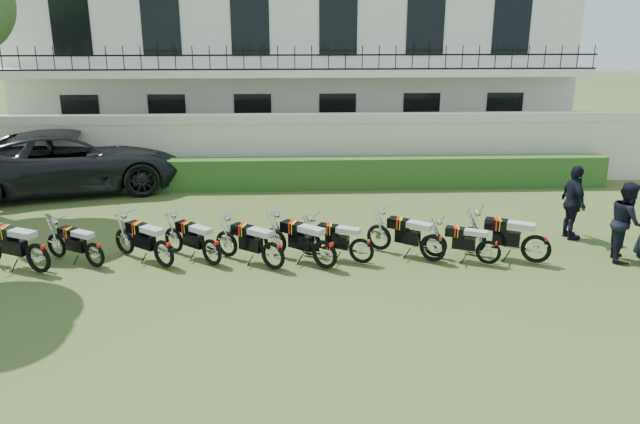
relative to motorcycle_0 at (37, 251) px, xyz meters
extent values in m
plane|color=#3B5020|center=(5.58, -0.55, -0.53)|extent=(100.00, 100.00, 0.00)
cube|color=beige|center=(5.58, 7.45, 0.47)|extent=(30.00, 0.30, 2.00)
cube|color=beige|center=(5.58, 7.45, 1.62)|extent=(30.00, 0.35, 0.30)
cube|color=#244A1A|center=(6.58, 6.65, -0.03)|extent=(18.00, 0.60, 1.00)
cube|color=white|center=(5.58, 13.45, 2.97)|extent=(20.00, 8.00, 7.00)
cube|color=white|center=(5.58, 8.75, 2.97)|extent=(20.00, 1.40, 0.25)
cube|color=black|center=(5.58, 8.10, 3.57)|extent=(20.00, 0.05, 0.05)
cube|color=black|center=(5.58, 8.10, 3.12)|extent=(20.00, 0.05, 0.05)
cube|color=black|center=(-1.92, 9.47, 1.07)|extent=(1.30, 0.12, 2.20)
cube|color=black|center=(-1.92, 9.47, 4.57)|extent=(1.30, 0.12, 2.20)
cube|color=black|center=(1.08, 9.47, 1.07)|extent=(1.30, 0.12, 2.20)
cube|color=black|center=(1.08, 9.47, 4.57)|extent=(1.30, 0.12, 2.20)
cube|color=black|center=(4.08, 9.47, 1.07)|extent=(1.30, 0.12, 2.20)
cube|color=black|center=(4.08, 9.47, 4.57)|extent=(1.30, 0.12, 2.20)
cube|color=black|center=(7.08, 9.47, 1.07)|extent=(1.30, 0.12, 2.20)
cube|color=black|center=(7.08, 9.47, 4.57)|extent=(1.30, 0.12, 2.20)
cube|color=black|center=(10.08, 9.47, 1.07)|extent=(1.30, 0.12, 2.20)
cube|color=black|center=(10.08, 9.47, 4.57)|extent=(1.30, 0.12, 2.20)
cube|color=black|center=(13.08, 9.47, 1.07)|extent=(1.30, 0.12, 2.20)
cube|color=black|center=(13.08, 9.47, 4.57)|extent=(1.30, 0.12, 2.20)
torus|color=black|center=(0.65, -0.31, -0.20)|extent=(0.65, 0.38, 0.67)
torus|color=black|center=(-0.65, 0.31, -0.20)|extent=(0.65, 0.38, 0.67)
cube|color=black|center=(0.05, -0.02, -0.03)|extent=(0.63, 0.44, 0.33)
cube|color=black|center=(-0.18, 0.09, 0.27)|extent=(0.57, 0.47, 0.24)
cube|color=red|center=(-0.18, 0.09, 0.28)|extent=(0.12, 0.31, 0.25)
cube|color=yellow|center=(-0.12, 0.06, 0.28)|extent=(0.08, 0.30, 0.25)
cube|color=#B2B2B2|center=(0.32, -0.15, 0.31)|extent=(0.66, 0.50, 0.13)
cylinder|color=silver|center=(-0.50, 0.24, 0.60)|extent=(0.31, 0.61, 0.03)
torus|color=black|center=(1.63, -0.03, -0.25)|extent=(0.53, 0.37, 0.57)
torus|color=black|center=(0.58, 0.59, -0.25)|extent=(0.53, 0.37, 0.57)
cube|color=black|center=(1.15, 0.26, -0.11)|extent=(0.53, 0.41, 0.28)
cube|color=black|center=(0.96, 0.37, 0.14)|extent=(0.49, 0.43, 0.21)
cube|color=red|center=(0.96, 0.37, 0.15)|extent=(0.12, 0.26, 0.22)
cube|color=yellow|center=(1.01, 0.34, 0.15)|extent=(0.09, 0.26, 0.22)
cube|color=#B2B2B2|center=(1.36, 0.13, 0.18)|extent=(0.56, 0.46, 0.11)
cylinder|color=silver|center=(0.70, 0.52, 0.43)|extent=(0.31, 0.50, 0.03)
torus|color=black|center=(3.16, -0.21, -0.22)|extent=(0.55, 0.46, 0.63)
torus|color=black|center=(2.10, 0.62, -0.22)|extent=(0.55, 0.46, 0.63)
cube|color=black|center=(2.67, 0.17, -0.06)|extent=(0.56, 0.50, 0.31)
cube|color=black|center=(2.48, 0.32, 0.21)|extent=(0.53, 0.50, 0.23)
cube|color=red|center=(2.48, 0.32, 0.22)|extent=(0.17, 0.29, 0.24)
cube|color=yellow|center=(2.53, 0.28, 0.22)|extent=(0.14, 0.28, 0.24)
cube|color=#B2B2B2|center=(2.89, 0.00, 0.26)|extent=(0.60, 0.55, 0.12)
cylinder|color=silver|center=(2.22, 0.52, 0.52)|extent=(0.41, 0.51, 0.03)
torus|color=black|center=(4.16, -0.11, -0.23)|extent=(0.52, 0.46, 0.60)
torus|color=black|center=(3.17, 0.72, -0.23)|extent=(0.52, 0.46, 0.60)
cube|color=black|center=(3.70, 0.27, -0.08)|extent=(0.53, 0.49, 0.30)
cube|color=black|center=(3.53, 0.42, 0.18)|extent=(0.51, 0.48, 0.22)
cube|color=red|center=(3.53, 0.42, 0.19)|extent=(0.17, 0.28, 0.23)
cube|color=yellow|center=(3.58, 0.38, 0.19)|extent=(0.14, 0.27, 0.23)
cube|color=#B2B2B2|center=(3.91, 0.10, 0.22)|extent=(0.57, 0.53, 0.12)
cylinder|color=silver|center=(3.29, 0.62, 0.48)|extent=(0.41, 0.47, 0.03)
torus|color=black|center=(5.57, -0.40, -0.22)|extent=(0.56, 0.44, 0.63)
torus|color=black|center=(4.49, 0.38, -0.22)|extent=(0.56, 0.44, 0.63)
cube|color=black|center=(5.07, -0.04, -0.07)|extent=(0.57, 0.48, 0.31)
cube|color=black|center=(4.88, 0.10, 0.21)|extent=(0.53, 0.49, 0.23)
cube|color=red|center=(4.88, 0.10, 0.22)|extent=(0.16, 0.29, 0.24)
cube|color=yellow|center=(4.93, 0.06, 0.22)|extent=(0.13, 0.28, 0.24)
cube|color=#B2B2B2|center=(5.30, -0.20, 0.25)|extent=(0.60, 0.53, 0.12)
cylinder|color=silver|center=(4.61, 0.29, 0.52)|extent=(0.39, 0.52, 0.03)
torus|color=black|center=(6.71, -0.45, -0.21)|extent=(0.58, 0.48, 0.66)
torus|color=black|center=(5.61, 0.41, -0.21)|extent=(0.58, 0.48, 0.66)
cube|color=black|center=(6.20, -0.05, -0.05)|extent=(0.59, 0.52, 0.32)
cube|color=black|center=(6.00, 0.10, 0.24)|extent=(0.55, 0.52, 0.24)
cube|color=red|center=(6.00, 0.10, 0.25)|extent=(0.17, 0.30, 0.25)
cube|color=yellow|center=(6.06, 0.06, 0.25)|extent=(0.14, 0.29, 0.25)
cube|color=#B2B2B2|center=(6.43, -0.23, 0.29)|extent=(0.63, 0.57, 0.13)
cylinder|color=silver|center=(5.73, 0.31, 0.57)|extent=(0.42, 0.53, 0.03)
torus|color=black|center=(7.57, -0.01, -0.24)|extent=(0.57, 0.33, 0.59)
torus|color=black|center=(6.43, 0.52, -0.24)|extent=(0.57, 0.33, 0.59)
cube|color=black|center=(7.04, 0.23, -0.10)|extent=(0.56, 0.38, 0.29)
cube|color=black|center=(6.84, 0.33, 0.17)|extent=(0.50, 0.41, 0.21)
cube|color=red|center=(6.84, 0.33, 0.18)|extent=(0.10, 0.27, 0.22)
cube|color=yellow|center=(6.89, 0.30, 0.18)|extent=(0.07, 0.26, 0.22)
cube|color=#B2B2B2|center=(7.28, 0.13, 0.20)|extent=(0.58, 0.43, 0.12)
cylinder|color=silver|center=(6.56, 0.46, 0.46)|extent=(0.27, 0.54, 0.03)
torus|color=black|center=(9.17, -0.08, -0.22)|extent=(0.58, 0.43, 0.63)
torus|color=black|center=(8.05, 0.68, -0.22)|extent=(0.58, 0.43, 0.63)
cube|color=black|center=(8.65, 0.27, -0.06)|extent=(0.58, 0.48, 0.31)
cube|color=black|center=(8.46, 0.40, 0.22)|extent=(0.54, 0.49, 0.23)
cube|color=red|center=(8.46, 0.40, 0.23)|extent=(0.15, 0.29, 0.24)
cube|color=yellow|center=(8.51, 0.37, 0.23)|extent=(0.12, 0.28, 0.24)
cube|color=#B2B2B2|center=(8.89, 0.11, 0.26)|extent=(0.61, 0.53, 0.12)
cylinder|color=silver|center=(8.18, 0.59, 0.53)|extent=(0.38, 0.53, 0.03)
torus|color=black|center=(10.36, -0.16, -0.26)|extent=(0.54, 0.31, 0.56)
torus|color=black|center=(9.27, 0.34, -0.26)|extent=(0.54, 0.31, 0.56)
cube|color=black|center=(9.86, 0.07, -0.12)|extent=(0.53, 0.36, 0.28)
cube|color=black|center=(9.67, 0.16, 0.13)|extent=(0.47, 0.39, 0.20)
cube|color=red|center=(9.67, 0.16, 0.14)|extent=(0.09, 0.25, 0.21)
cube|color=yellow|center=(9.72, 0.14, 0.14)|extent=(0.07, 0.25, 0.21)
cube|color=#B2B2B2|center=(10.09, -0.03, 0.17)|extent=(0.55, 0.41, 0.11)
cylinder|color=silver|center=(9.40, 0.28, 0.41)|extent=(0.25, 0.51, 0.03)
torus|color=black|center=(11.53, -0.21, -0.20)|extent=(0.64, 0.38, 0.67)
torus|color=black|center=(10.26, 0.41, -0.20)|extent=(0.64, 0.38, 0.67)
cube|color=black|center=(10.94, 0.08, -0.04)|extent=(0.63, 0.44, 0.33)
cube|color=black|center=(10.72, 0.19, 0.26)|extent=(0.57, 0.47, 0.24)
cube|color=red|center=(10.72, 0.19, 0.27)|extent=(0.12, 0.30, 0.25)
cube|color=yellow|center=(10.78, 0.16, 0.27)|extent=(0.09, 0.30, 0.25)
cube|color=#B2B2B2|center=(11.21, -0.05, 0.30)|extent=(0.65, 0.50, 0.13)
cylinder|color=silver|center=(10.40, 0.34, 0.58)|extent=(0.32, 0.60, 0.03)
imported|color=black|center=(-1.43, 6.81, 0.43)|extent=(7.51, 4.91, 1.92)
imported|color=black|center=(12.97, 0.29, 0.38)|extent=(0.93, 1.06, 1.83)
imported|color=black|center=(12.39, 1.72, 0.40)|extent=(0.49, 1.11, 1.87)
camera|label=1|loc=(5.52, -12.69, 4.83)|focal=35.00mm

